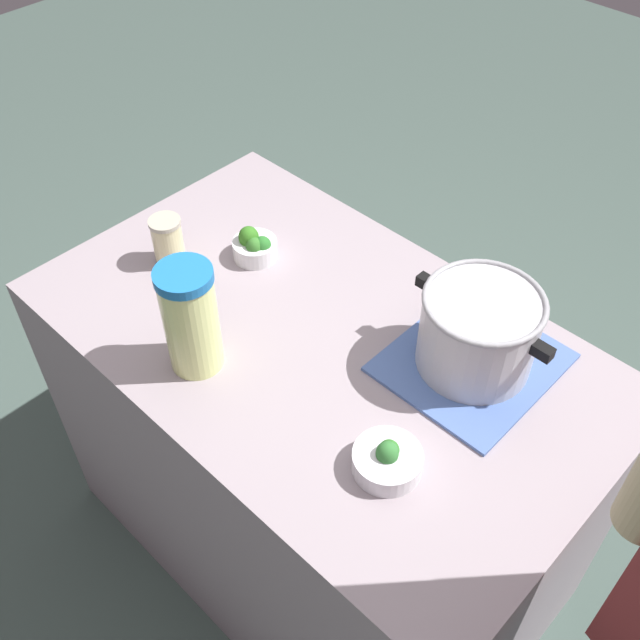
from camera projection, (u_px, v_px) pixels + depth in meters
name	position (u px, v px, depth m)	size (l,w,h in m)	color
ground_plane	(320.00, 538.00, 2.18)	(8.00, 8.00, 0.00)	#45574F
counter_slab	(320.00, 454.00, 1.87)	(1.25, 0.76, 0.87)	gray
dish_cloth	(472.00, 362.00, 1.51)	(0.30, 0.34, 0.01)	#4F6CAC
cooking_pot	(479.00, 330.00, 1.44)	(0.31, 0.24, 0.17)	#B7B7BC
lemonade_pitcher	(191.00, 319.00, 1.43)	(0.11, 0.11, 0.24)	#E0EB8F
mason_jar	(168.00, 241.00, 1.69)	(0.07, 0.07, 0.12)	beige
broccoli_bowl_front	(255.00, 246.00, 1.72)	(0.10, 0.10, 0.08)	silver
broccoli_bowl_center	(387.00, 460.00, 1.32)	(0.13, 0.13, 0.07)	silver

